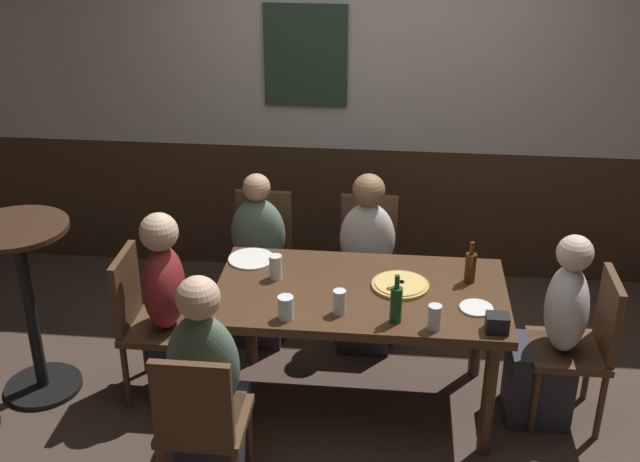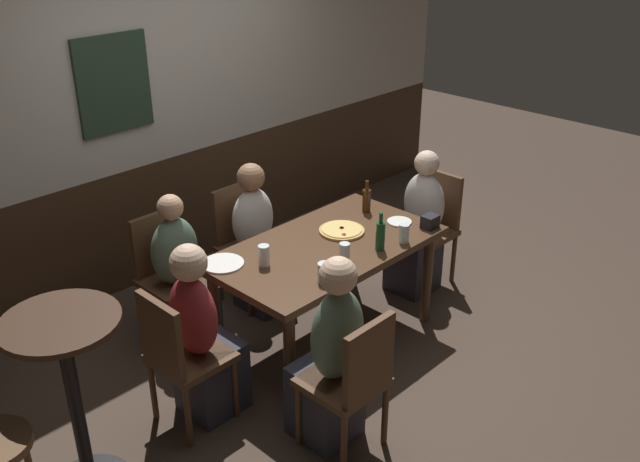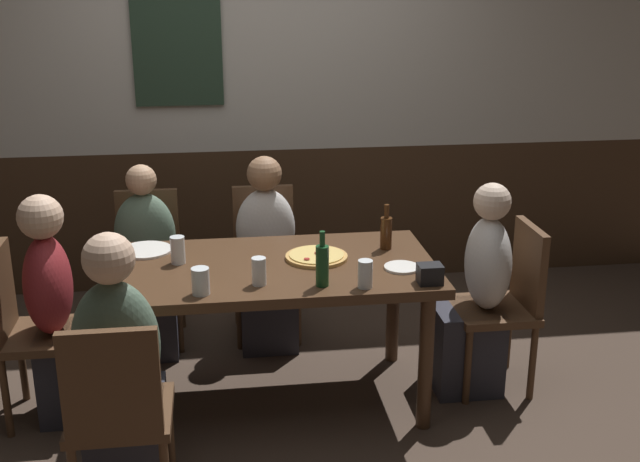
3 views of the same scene
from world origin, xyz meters
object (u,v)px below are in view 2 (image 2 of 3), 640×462
object	(u,v)px
condiment_caddy	(430,221)
chair_left_near	(353,378)
chair_head_east	(431,222)
beer_bottle_brown	(367,200)
chair_head_west	(179,353)
beer_bottle_green	(380,235)
tumbler_water	(345,254)
chair_mid_far	(244,238)
plate_white_small	(399,222)
pizza	(342,230)
beer_glass_tall	(404,235)
person_left_far	(182,284)
highball_clear	(264,257)
person_left_near	(331,365)
person_mid_far	(258,248)
person_head_east	(418,232)
side_bar_table	(74,395)
plate_white_large	(223,263)
pint_glass_stout	(324,274)
dining_table	(326,256)
chair_left_far	(167,270)
person_head_west	(203,343)

from	to	relation	value
condiment_caddy	chair_left_near	bearing A→B (deg)	-159.45
chair_head_east	beer_bottle_brown	world-z (taller)	beer_bottle_brown
chair_head_west	beer_bottle_green	world-z (taller)	beer_bottle_green
tumbler_water	condiment_caddy	size ratio (longest dim) A/B	1.17
chair_mid_far	tumbler_water	xyz separation A→B (m)	(-0.09, -1.09, 0.30)
chair_left_near	plate_white_small	distance (m)	1.48
pizza	beer_glass_tall	xyz separation A→B (m)	(0.17, -0.39, 0.04)
condiment_caddy	person_left_far	bearing A→B (deg)	143.26
highball_clear	condiment_caddy	bearing A→B (deg)	-19.95
chair_left_near	person_left_near	world-z (taller)	person_left_near
person_mid_far	tumbler_water	world-z (taller)	person_mid_far
person_head_east	condiment_caddy	world-z (taller)	person_head_east
tumbler_water	side_bar_table	distance (m)	1.76
person_left_far	beer_bottle_brown	world-z (taller)	person_left_far
side_bar_table	pizza	bearing A→B (deg)	2.97
beer_bottle_green	plate_white_large	world-z (taller)	beer_bottle_green
pint_glass_stout	side_bar_table	size ratio (longest dim) A/B	0.12
dining_table	chair_left_far	bearing A→B (deg)	128.89
person_head_west	plate_white_large	xyz separation A→B (m)	(0.39, 0.27, 0.27)
chair_head_east	plate_white_large	world-z (taller)	chair_head_east
person_left_near	pint_glass_stout	size ratio (longest dim) A/B	9.68
highball_clear	plate_white_large	xyz separation A→B (m)	(-0.17, 0.19, -0.05)
chair_head_west	plate_white_small	world-z (taller)	chair_head_west
dining_table	person_head_east	bearing A→B (deg)	0.00
chair_left_near	pint_glass_stout	size ratio (longest dim) A/B	7.26
chair_head_east	pizza	distance (m)	1.02
beer_bottle_green	tumbler_water	bearing A→B (deg)	169.81
plate_white_small	side_bar_table	bearing A→B (deg)	178.06
chair_left_far	pint_glass_stout	xyz separation A→B (m)	(0.32, -1.17, 0.30)
person_left_near	chair_mid_far	bearing A→B (deg)	65.97
chair_head_east	condiment_caddy	xyz separation A→B (m)	(-0.51, -0.33, 0.29)
highball_clear	pint_glass_stout	bearing A→B (deg)	-74.37
person_head_east	plate_white_small	world-z (taller)	person_head_east
highball_clear	plate_white_small	xyz separation A→B (m)	(1.06, -0.22, -0.05)
dining_table	condiment_caddy	world-z (taller)	condiment_caddy
chair_left_far	person_left_far	distance (m)	0.17
beer_bottle_green	condiment_caddy	size ratio (longest dim) A/B	2.35
chair_mid_far	chair_head_east	bearing A→B (deg)	-35.36
dining_table	pizza	distance (m)	0.24
person_left_far	chair_head_east	bearing A→B (deg)	-19.95
person_left_near	dining_table	bearing A→B (deg)	45.08
plate_white_small	beer_bottle_green	bearing A→B (deg)	-158.52
pizza	beer_glass_tall	size ratio (longest dim) A/B	2.40
person_mid_far	chair_mid_far	bearing A→B (deg)	90.00
person_left_near	pint_glass_stout	bearing A→B (deg)	47.92
person_left_far	person_head_west	bearing A→B (deg)	-117.03
pint_glass_stout	beer_bottle_green	world-z (taller)	beer_bottle_green
plate_white_large	tumbler_water	bearing A→B (deg)	-43.78
highball_clear	person_mid_far	bearing A→B (deg)	51.99
chair_mid_far	pint_glass_stout	world-z (taller)	chair_mid_far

